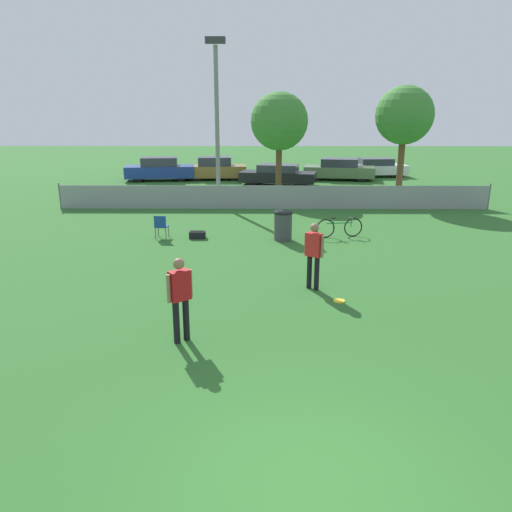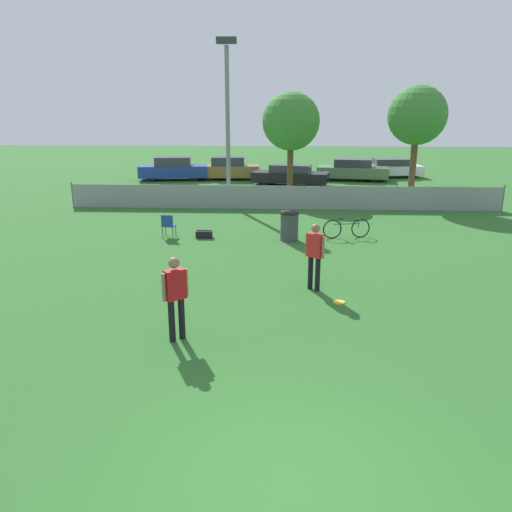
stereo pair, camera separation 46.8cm
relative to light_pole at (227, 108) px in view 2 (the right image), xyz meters
The scene contains 17 objects.
ground_plane 19.50m from the light_pole, 81.99° to the right, with size 120.00×120.00×0.00m, color #2D6628.
fence_backline 4.85m from the light_pole, 16.45° to the right, with size 20.16×0.07×1.21m.
light_pole is the anchor object (origin of this frame).
tree_near_pole 4.24m from the light_pole, 44.31° to the left, with size 3.00×3.00×5.41m.
tree_far_right 9.11m from the light_pole, ahead, with size 2.82×2.82×5.64m.
player_defender_red 12.67m from the light_pole, 73.78° to the right, with size 0.46×0.43×1.75m.
player_thrower_red 15.19m from the light_pole, 88.22° to the right, with size 0.46×0.43×1.75m.
frisbee_disc 13.93m from the light_pole, 72.49° to the right, with size 0.29×0.29×0.03m.
folding_chair_sideline 7.75m from the light_pole, 103.59° to the right, with size 0.46×0.46×0.85m.
bicycle_sideline 8.94m from the light_pole, 51.57° to the right, with size 1.74×0.49×0.75m.
trash_bin 8.24m from the light_pole, 66.75° to the right, with size 0.66×0.66×1.04m.
gear_bag_sideline 7.77m from the light_pole, 92.29° to the right, with size 0.57×0.32×0.28m.
parked_car_blue 10.74m from the light_pole, 117.15° to the left, with size 4.62×2.27×1.51m.
parked_car_tan 10.25m from the light_pole, 96.08° to the left, with size 4.21×2.03×1.49m.
parked_car_dark 8.42m from the light_pole, 65.56° to the left, with size 4.84×2.60×1.28m.
parked_car_olive 12.41m from the light_pole, 52.29° to the left, with size 4.79×2.45×1.40m.
parked_car_white 15.40m from the light_pole, 47.93° to the left, with size 4.40×2.13×1.27m.
Camera 2 is at (-0.13, -5.14, 4.50)m, focal length 35.00 mm.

